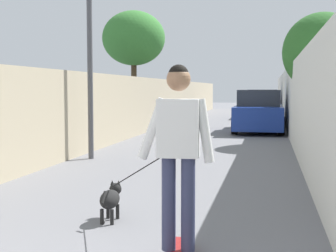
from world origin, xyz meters
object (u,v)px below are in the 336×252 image
object	(u,v)px
car_near	(259,112)
dog	(111,198)
skateboard	(178,252)
car_far	(262,105)
person_skateboarder	(178,142)
lamp_post	(89,15)
tree_right_near	(322,53)
tree_left_far	(134,39)

from	to	relation	value
car_near	dog	bearing A→B (deg)	173.42
skateboard	car_far	distance (m)	21.95
car_far	person_skateboarder	bearing A→B (deg)	178.86
car_near	car_far	size ratio (longest dim) A/B	1.04
lamp_post	car_far	distance (m)	16.61
skateboard	person_skateboarder	world-z (taller)	person_skateboarder
skateboard	tree_right_near	bearing A→B (deg)	-12.53
tree_left_far	dog	world-z (taller)	tree_left_far
tree_right_near	car_near	xyz separation A→B (m)	(3.59, 1.83, -1.89)
tree_left_far	person_skateboarder	distance (m)	17.18
car_far	car_near	bearing A→B (deg)	-180.00
lamp_post	car_far	world-z (taller)	lamp_post
car_near	car_far	world-z (taller)	same
dog	car_far	xyz separation A→B (m)	(20.83, -1.46, 0.44)
tree_left_far	car_far	world-z (taller)	tree_left_far
tree_right_near	lamp_post	distance (m)	6.92
skateboard	car_near	xyz separation A→B (m)	(13.80, -0.44, 0.65)
tree_right_near	dog	world-z (taller)	tree_right_near
person_skateboarder	dog	bearing A→B (deg)	42.97
person_skateboarder	dog	size ratio (longest dim) A/B	1.21
tree_right_near	person_skateboarder	world-z (taller)	tree_right_near
skateboard	car_near	distance (m)	13.82
person_skateboarder	dog	world-z (taller)	person_skateboarder
dog	person_skateboarder	bearing A→B (deg)	-137.03
tree_right_near	car_far	bearing A→B (deg)	8.87
skateboard	car_far	xyz separation A→B (m)	(21.93, -0.44, 0.65)
dog	car_far	bearing A→B (deg)	-4.02
car_near	skateboard	bearing A→B (deg)	178.19
tree_left_far	car_near	world-z (taller)	tree_left_far
dog	car_far	distance (m)	20.88
dog	tree_left_far	bearing A→B (deg)	14.95
tree_right_near	car_far	world-z (taller)	tree_right_near
tree_left_far	lamp_post	size ratio (longest dim) A/B	1.05
skateboard	car_far	size ratio (longest dim) A/B	0.19
lamp_post	person_skateboarder	world-z (taller)	lamp_post
tree_right_near	skateboard	world-z (taller)	tree_right_near
skateboard	car_far	world-z (taller)	car_far
tree_left_far	skateboard	size ratio (longest dim) A/B	6.16
tree_right_near	dog	xyz separation A→B (m)	(-9.10, 3.30, -2.33)
car_far	tree_left_far	bearing A→B (deg)	136.19
tree_right_near	tree_left_far	bearing A→B (deg)	50.69
tree_right_near	skateboard	bearing A→B (deg)	167.47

